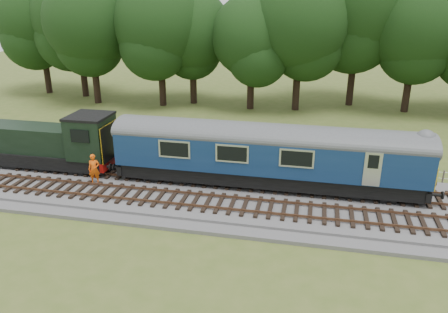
# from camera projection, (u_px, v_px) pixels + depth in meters

# --- Properties ---
(ground) EXTENTS (120.00, 120.00, 0.00)m
(ground) POSITION_uv_depth(u_px,v_px,m) (274.00, 202.00, 25.03)
(ground) COLOR #495E22
(ground) RESTS_ON ground
(ballast) EXTENTS (70.00, 7.00, 0.35)m
(ballast) POSITION_uv_depth(u_px,v_px,m) (274.00, 199.00, 24.96)
(ballast) COLOR #4C4C4F
(ballast) RESTS_ON ground
(track_north) EXTENTS (67.20, 2.40, 0.21)m
(track_north) POSITION_uv_depth(u_px,v_px,m) (276.00, 185.00, 26.16)
(track_north) COLOR black
(track_north) RESTS_ON ballast
(track_south) EXTENTS (67.20, 2.40, 0.21)m
(track_south) POSITION_uv_depth(u_px,v_px,m) (271.00, 208.00, 23.42)
(track_south) COLOR black
(track_south) RESTS_ON ballast
(fence) EXTENTS (64.00, 0.12, 1.00)m
(fence) POSITION_uv_depth(u_px,v_px,m) (281.00, 172.00, 29.14)
(fence) COLOR #6B6054
(fence) RESTS_ON ground
(tree_line) EXTENTS (70.00, 8.00, 18.00)m
(tree_line) POSITION_uv_depth(u_px,v_px,m) (296.00, 108.00, 45.12)
(tree_line) COLOR black
(tree_line) RESTS_ON ground
(dmu_railcar) EXTENTS (18.05, 2.86, 3.88)m
(dmu_railcar) POSITION_uv_depth(u_px,v_px,m) (267.00, 150.00, 25.50)
(dmu_railcar) COLOR black
(dmu_railcar) RESTS_ON ground
(shunter_loco) EXTENTS (8.91, 2.60, 3.38)m
(shunter_loco) POSITION_uv_depth(u_px,v_px,m) (54.00, 144.00, 28.47)
(shunter_loco) COLOR black
(shunter_loco) RESTS_ON ground
(worker) EXTENTS (0.79, 0.67, 1.85)m
(worker) POSITION_uv_depth(u_px,v_px,m) (94.00, 169.00, 26.28)
(worker) COLOR #FF5C0D
(worker) RESTS_ON ballast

